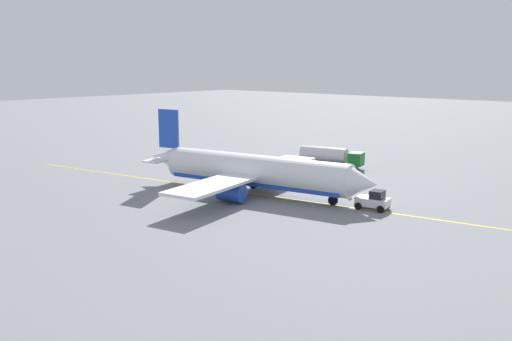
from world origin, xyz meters
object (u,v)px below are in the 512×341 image
object	(u,v)px
airplane	(253,172)
fuel_tanker	(330,156)
refueling_worker	(292,165)
safety_cone_nose	(350,197)
pushback_tug	(374,200)

from	to	relation	value
airplane	fuel_tanker	size ratio (longest dim) A/B	2.95
fuel_tanker	refueling_worker	xyz separation A→B (m)	(-2.92, -5.95, -0.91)
airplane	safety_cone_nose	world-z (taller)	airplane
fuel_tanker	pushback_tug	bearing A→B (deg)	-45.47
airplane	safety_cone_nose	bearing A→B (deg)	26.60
airplane	fuel_tanker	xyz separation A→B (m)	(-2.74, 21.35, -1.07)
refueling_worker	fuel_tanker	bearing A→B (deg)	63.84
airplane	fuel_tanker	world-z (taller)	airplane
fuel_tanker	pushback_tug	world-z (taller)	fuel_tanker
fuel_tanker	refueling_worker	world-z (taller)	fuel_tanker
pushback_tug	refueling_worker	distance (m)	24.07
pushback_tug	airplane	bearing A→B (deg)	-167.97
safety_cone_nose	airplane	bearing A→B (deg)	-153.40
airplane	pushback_tug	bearing A→B (deg)	12.03
airplane	fuel_tanker	distance (m)	21.55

